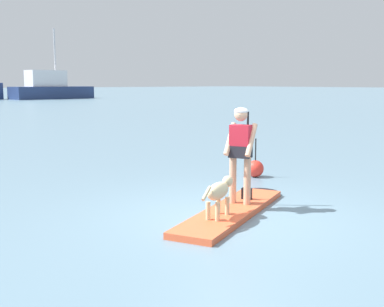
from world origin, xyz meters
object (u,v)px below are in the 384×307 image
Objects in this scene: paddleboard at (236,208)px; marker_buoy at (255,169)px; person_paddler at (241,149)px; dog at (219,192)px; moored_boat_far_port at (50,88)px.

marker_buoy is (2.48, 1.86, 0.15)m from paddleboard.
marker_buoy is at bearing 36.78° from paddleboard.
dog is at bearing -156.20° from person_paddler.
paddleboard is 0.32× the size of moored_boat_far_port.
moored_boat_far_port reaches higher than paddleboard.
dog is 1.18× the size of marker_buoy.
paddleboard is at bearing -143.22° from marker_buoy.
paddleboard is 2.16× the size of person_paddler.
moored_boat_far_port reaches higher than marker_buoy.
moored_boat_far_port is at bearing 70.17° from marker_buoy.
dog is 0.09× the size of moored_boat_far_port.
person_paddler is 1.84× the size of marker_buoy.
paddleboard is 3.10m from marker_buoy.
marker_buoy is (-19.78, -54.85, -1.20)m from moored_boat_far_port.
person_paddler reaches higher than marker_buoy.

